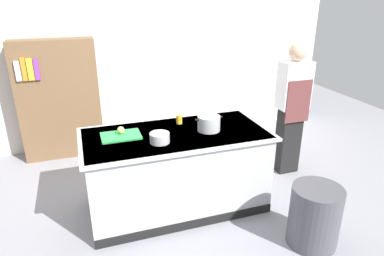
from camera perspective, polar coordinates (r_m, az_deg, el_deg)
The scene contains 11 objects.
ground_plane at distance 4.05m, azimuth -2.50°, elevation -12.67°, with size 10.00×10.00×0.00m, color gray.
back_wall at distance 5.45m, azimuth -9.18°, elevation 13.23°, with size 6.40×0.12×3.00m, color silver.
counter_island at distance 3.81m, azimuth -2.61°, elevation -6.90°, with size 1.98×0.98×0.90m.
cutting_board at distance 3.60m, azimuth -11.75°, elevation -1.29°, with size 0.40×0.28×0.02m, color green.
onion at distance 3.61m, azimuth -11.78°, elevation -0.36°, with size 0.08×0.08×0.08m, color tan.
stock_pot at distance 3.67m, azimuth 2.82°, elevation 0.80°, with size 0.31×0.24×0.16m.
mixing_bowl at distance 3.39m, azimuth -5.41°, elevation -1.64°, with size 0.20×0.20×0.10m, color #B7BABF.
juice_cup at distance 3.86m, azimuth -2.16°, elevation 1.45°, with size 0.07×0.07×0.10m, color yellow.
trash_bin at distance 3.56m, azimuth 19.71°, elevation -13.65°, with size 0.48×0.48×0.61m, color #4C4C51.
person_chef at distance 4.57m, azimuth 16.30°, elevation 3.39°, with size 0.38×0.25×1.72m.
bookshelf at distance 5.22m, azimuth -21.22°, elevation 4.34°, with size 1.10×0.31×1.70m.
Camera 1 is at (-0.90, -3.21, 2.30)m, focal length 32.03 mm.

